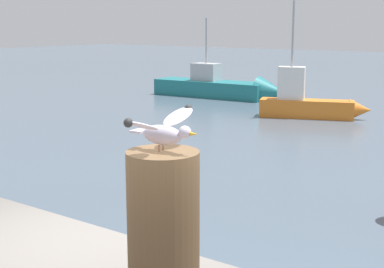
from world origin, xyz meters
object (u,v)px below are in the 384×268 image
Objects in this scene: seagull at (163,130)px; boat_teal at (226,88)px; mooring_post at (163,227)px; boat_orange at (311,103)px.

boat_teal reaches higher than seagull.
boat_teal is (-11.23, 18.01, -1.68)m from mooring_post.
boat_orange reaches higher than boat_teal.
seagull is at bearing 4.56° from mooring_post.
mooring_post is at bearing -58.05° from boat_teal.
seagull is at bearing -58.04° from boat_teal.
seagull is 21.34m from boat_teal.
boat_orange reaches higher than mooring_post.
mooring_post is 0.51m from seagull.
seagull is 16.65m from boat_orange.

